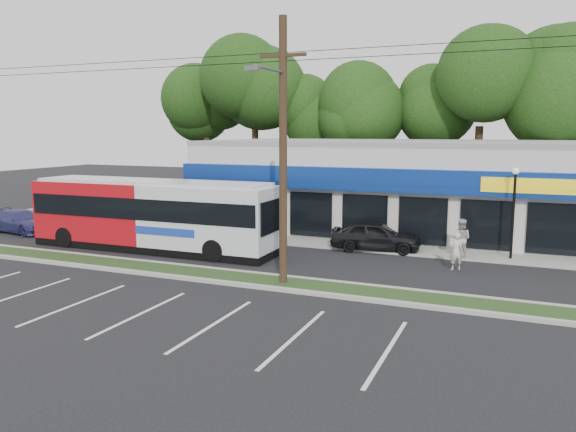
# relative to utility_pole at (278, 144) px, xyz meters

# --- Properties ---
(ground) EXTENTS (120.00, 120.00, 0.00)m
(ground) POSITION_rel_utility_pole_xyz_m (-2.83, -0.93, -5.41)
(ground) COLOR black
(ground) RESTS_ON ground
(grass_strip) EXTENTS (40.00, 1.60, 0.12)m
(grass_strip) POSITION_rel_utility_pole_xyz_m (-2.83, 0.07, -5.35)
(grass_strip) COLOR #263C18
(grass_strip) RESTS_ON ground
(curb_south) EXTENTS (40.00, 0.25, 0.14)m
(curb_south) POSITION_rel_utility_pole_xyz_m (-2.83, -0.78, -5.34)
(curb_south) COLOR #9E9E93
(curb_south) RESTS_ON ground
(curb_north) EXTENTS (40.00, 0.25, 0.14)m
(curb_north) POSITION_rel_utility_pole_xyz_m (-2.83, 0.92, -5.34)
(curb_north) COLOR #9E9E93
(curb_north) RESTS_ON ground
(sidewalk) EXTENTS (32.00, 2.20, 0.10)m
(sidewalk) POSITION_rel_utility_pole_xyz_m (2.17, 8.07, -5.36)
(sidewalk) COLOR #9E9E93
(sidewalk) RESTS_ON ground
(strip_mall) EXTENTS (25.00, 12.55, 5.30)m
(strip_mall) POSITION_rel_utility_pole_xyz_m (2.67, 14.99, -2.76)
(strip_mall) COLOR beige
(strip_mall) RESTS_ON ground
(utility_pole) EXTENTS (50.00, 2.77, 10.00)m
(utility_pole) POSITION_rel_utility_pole_xyz_m (0.00, 0.00, 0.00)
(utility_pole) COLOR black
(utility_pole) RESTS_ON ground
(lamp_post) EXTENTS (0.30, 0.30, 4.25)m
(lamp_post) POSITION_rel_utility_pole_xyz_m (8.17, 7.87, -2.74)
(lamp_post) COLOR black
(lamp_post) RESTS_ON ground
(tree_line) EXTENTS (46.76, 6.76, 11.83)m
(tree_line) POSITION_rel_utility_pole_xyz_m (1.17, 25.07, 3.00)
(tree_line) COLOR black
(tree_line) RESTS_ON ground
(metrobus) EXTENTS (12.98, 2.88, 3.48)m
(metrobus) POSITION_rel_utility_pole_xyz_m (-8.41, 3.57, -3.57)
(metrobus) COLOR #AF0D15
(metrobus) RESTS_ON ground
(car_dark) EXTENTS (4.56, 2.30, 1.49)m
(car_dark) POSITION_rel_utility_pole_xyz_m (1.93, 7.57, -4.67)
(car_dark) COLOR black
(car_dark) RESTS_ON ground
(car_silver) EXTENTS (4.23, 2.03, 1.34)m
(car_silver) POSITION_rel_utility_pole_xyz_m (-17.71, 5.93, -4.75)
(car_silver) COLOR #9B9EA2
(car_silver) RESTS_ON ground
(car_blue) EXTENTS (4.72, 2.43, 1.31)m
(car_blue) POSITION_rel_utility_pole_xyz_m (-18.42, 4.50, -4.76)
(car_blue) COLOR navy
(car_blue) RESTS_ON ground
(pedestrian_a) EXTENTS (0.71, 0.62, 1.63)m
(pedestrian_a) POSITION_rel_utility_pole_xyz_m (6.03, 5.07, -4.60)
(pedestrian_a) COLOR beige
(pedestrian_a) RESTS_ON ground
(pedestrian_b) EXTENTS (0.97, 0.78, 1.88)m
(pedestrian_b) POSITION_rel_utility_pole_xyz_m (5.99, 7.34, -4.47)
(pedestrian_b) COLOR #B7AEA4
(pedestrian_b) RESTS_ON ground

